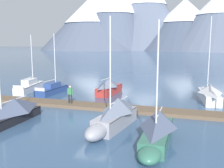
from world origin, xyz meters
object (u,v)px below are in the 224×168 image
Objects in this scene: sailboat_mid_dock_starboard at (110,87)px; sailboat_far_berth at (114,115)px; sailboat_outer_slip at (157,128)px; sailboat_end_of_dock at (208,93)px; sailboat_mid_dock_port at (11,111)px; sailboat_second_berth at (54,89)px; person_on_dock at (70,93)px; sailboat_nearest_berth at (31,86)px.

sailboat_mid_dock_starboard is 1.06× the size of sailboat_far_berth.
sailboat_far_berth is at bearing -74.01° from sailboat_mid_dock_starboard.
sailboat_end_of_dock is (4.34, 12.71, -0.03)m from sailboat_outer_slip.
sailboat_mid_dock_starboard is (4.52, 12.44, 0.02)m from sailboat_mid_dock_port.
sailboat_far_berth is (3.40, -11.85, 0.09)m from sailboat_mid_dock_starboard.
sailboat_second_berth is 18.35m from sailboat_outer_slip.
sailboat_end_of_dock is at bearing 36.62° from sailboat_mid_dock_port.
sailboat_outer_slip reaches higher than person_on_dock.
sailboat_second_berth is 7.33m from person_on_dock.
sailboat_second_berth is at bearing -11.12° from sailboat_nearest_berth.
sailboat_mid_dock_port is 3.86× the size of person_on_dock.
sailboat_outer_slip is 13.43m from sailboat_end_of_dock.
sailboat_mid_dock_starboard is at bearing 72.25° from person_on_dock.
sailboat_second_berth is 0.81× the size of sailboat_end_of_dock.
sailboat_mid_dock_port is 0.80× the size of sailboat_mid_dock_starboard.
sailboat_mid_dock_starboard is 15.18m from sailboat_outer_slip.
sailboat_mid_dock_starboard reaches higher than sailboat_far_berth.
sailboat_mid_dock_port is at bearing -143.38° from sailboat_end_of_dock.
sailboat_outer_slip is 4.29× the size of person_on_dock.
sailboat_mid_dock_starboard is 4.83× the size of person_on_dock.
sailboat_nearest_berth is 3.57m from sailboat_second_berth.
sailboat_nearest_berth is 0.85× the size of sailboat_end_of_dock.
sailboat_outer_slip reaches higher than sailboat_nearest_berth.
sailboat_outer_slip reaches higher than sailboat_mid_dock_port.
sailboat_far_berth is 7.57m from person_on_dock.
person_on_dock is at bearing -107.75° from sailboat_mid_dock_starboard.
sailboat_far_berth is 4.56× the size of person_on_dock.
sailboat_far_berth reaches higher than person_on_dock.
sailboat_mid_dock_starboard is 7.05m from person_on_dock.
sailboat_second_berth is 6.81m from sailboat_mid_dock_starboard.
sailboat_mid_dock_starboard is at bearing 1.89° from sailboat_nearest_berth.
sailboat_second_berth is at bearing 128.87° from person_on_dock.
sailboat_mid_dock_starboard is (6.72, 1.03, 0.36)m from sailboat_second_berth.
sailboat_second_berth is at bearing -179.87° from sailboat_end_of_dock.
sailboat_outer_slip is (16.77, -13.36, 0.29)m from sailboat_nearest_berth.
sailboat_far_berth is (7.92, 0.58, 0.11)m from sailboat_mid_dock_port.
sailboat_mid_dock_port is at bearing 173.52° from sailboat_outer_slip.
sailboat_nearest_berth reaches higher than sailboat_mid_dock_port.
sailboat_nearest_berth is at bearing 139.78° from sailboat_far_berth.
sailboat_far_berth is (13.62, -11.52, 0.38)m from sailboat_nearest_berth.
sailboat_far_berth reaches higher than sailboat_nearest_berth.
sailboat_nearest_berth is 13.38m from sailboat_mid_dock_port.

